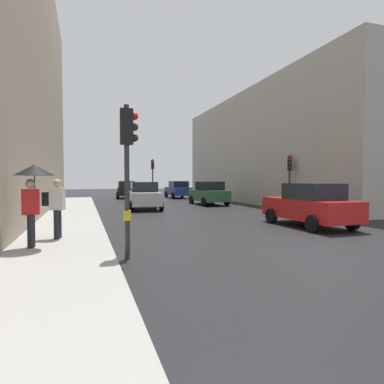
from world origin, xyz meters
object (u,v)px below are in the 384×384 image
at_px(car_silver_hatchback, 144,196).
at_px(car_blue_van, 178,190).
at_px(traffic_light_far_median, 153,172).
at_px(car_dark_suv, 126,190).
at_px(traffic_light_mid_street, 290,172).
at_px(car_green_estate, 209,193).
at_px(traffic_light_near_left, 128,153).
at_px(pedestrian_with_umbrella, 33,182).
at_px(pedestrian_with_black_backpack, 56,205).
at_px(car_red_sedan, 310,205).

distance_m(car_silver_hatchback, car_blue_van, 12.71).
xyz_separation_m(traffic_light_far_median, car_blue_van, (3.04, 1.85, -1.79)).
bearing_deg(car_dark_suv, traffic_light_mid_street, -65.19).
height_order(car_green_estate, car_blue_van, same).
height_order(traffic_light_near_left, car_blue_van, traffic_light_near_left).
xyz_separation_m(traffic_light_near_left, car_dark_suv, (3.15, 25.85, -1.67)).
height_order(traffic_light_near_left, traffic_light_far_median, traffic_light_far_median).
distance_m(traffic_light_mid_street, car_silver_hatchback, 9.25).
relative_size(car_silver_hatchback, car_dark_suv, 1.00).
bearing_deg(car_blue_van, pedestrian_with_umbrella, -114.59).
height_order(traffic_light_far_median, car_green_estate, traffic_light_far_median).
xyz_separation_m(traffic_light_far_median, pedestrian_with_umbrella, (-7.44, -21.07, -0.82)).
bearing_deg(car_green_estate, pedestrian_with_black_backpack, -128.21).
bearing_deg(car_red_sedan, pedestrian_with_black_backpack, -176.94).
relative_size(car_green_estate, car_red_sedan, 1.01).
relative_size(car_red_sedan, pedestrian_with_umbrella, 1.96).
xyz_separation_m(car_red_sedan, pedestrian_with_black_backpack, (-9.50, -0.51, 0.29)).
xyz_separation_m(car_green_estate, car_dark_suv, (-4.85, 10.88, 0.00)).
bearing_deg(car_green_estate, traffic_light_far_median, 110.54).
bearing_deg(pedestrian_with_umbrella, car_silver_hatchback, 66.84).
height_order(car_red_sedan, pedestrian_with_black_backpack, pedestrian_with_black_backpack).
xyz_separation_m(traffic_light_mid_street, car_red_sedan, (-3.24, -5.95, -1.48)).
relative_size(traffic_light_near_left, car_green_estate, 0.87).
bearing_deg(car_blue_van, car_dark_suv, 162.89).
relative_size(traffic_light_near_left, car_dark_suv, 0.85).
relative_size(traffic_light_far_median, car_blue_van, 0.91).
relative_size(car_red_sedan, pedestrian_with_black_backpack, 2.38).
height_order(car_red_sedan, car_dark_suv, same).
xyz_separation_m(traffic_light_mid_street, car_dark_suv, (-7.80, 16.87, -1.48)).
distance_m(car_red_sedan, pedestrian_with_black_backpack, 9.52).
relative_size(car_green_estate, pedestrian_with_umbrella, 1.98).
bearing_deg(pedestrian_with_black_backpack, traffic_light_mid_street, 26.86).
distance_m(traffic_light_near_left, traffic_light_mid_street, 14.16).
xyz_separation_m(traffic_light_mid_street, pedestrian_with_black_backpack, (-12.75, -6.46, -1.19)).
xyz_separation_m(car_red_sedan, car_dark_suv, (-4.55, 22.82, 0.00)).
distance_m(traffic_light_mid_street, car_blue_van, 15.61).
height_order(car_red_sedan, car_blue_van, same).
relative_size(car_green_estate, pedestrian_with_black_backpack, 2.39).
relative_size(traffic_light_far_median, pedestrian_with_umbrella, 1.81).
distance_m(traffic_light_mid_street, car_red_sedan, 6.94).
bearing_deg(car_dark_suv, pedestrian_with_umbrella, -102.40).
distance_m(car_silver_hatchback, pedestrian_with_black_backpack, 11.27).
bearing_deg(car_red_sedan, car_blue_van, 88.52).
bearing_deg(car_silver_hatchback, car_blue_van, 64.01).
bearing_deg(traffic_light_mid_street, car_silver_hatchback, 154.87).
height_order(car_dark_suv, pedestrian_with_black_backpack, pedestrian_with_black_backpack).
height_order(traffic_light_near_left, car_red_sedan, traffic_light_near_left).
height_order(car_green_estate, car_red_sedan, same).
xyz_separation_m(traffic_light_far_median, car_silver_hatchback, (-2.53, -9.57, -1.79)).
bearing_deg(car_dark_suv, traffic_light_far_median, -58.98).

